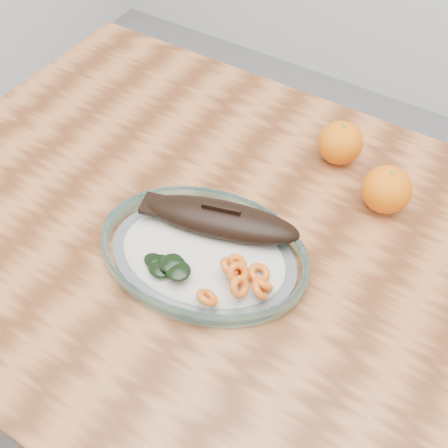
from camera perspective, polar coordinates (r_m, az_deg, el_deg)
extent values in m
plane|color=slate|center=(1.53, 1.35, -19.77)|extent=(3.00, 3.00, 0.00)
cube|color=#5E3016|center=(0.88, 2.20, -3.22)|extent=(1.20, 0.80, 0.04)
cylinder|color=brown|center=(1.56, -9.14, 5.46)|extent=(0.06, 0.06, 0.71)
ellipsoid|color=white|center=(0.85, -2.12, -3.24)|extent=(0.64, 0.51, 0.01)
torus|color=#98E6EC|center=(0.84, -2.14, -2.84)|extent=(0.66, 0.66, 0.03)
ellipsoid|color=white|center=(0.84, -2.16, -2.51)|extent=(0.57, 0.44, 0.02)
ellipsoid|color=black|center=(0.85, -0.29, 1.18)|extent=(0.26, 0.13, 0.04)
ellipsoid|color=black|center=(0.85, -0.29, 0.86)|extent=(0.22, 0.11, 0.02)
cube|color=black|center=(0.87, -6.98, 2.60)|extent=(0.06, 0.05, 0.01)
cube|color=black|center=(0.83, -0.30, 2.03)|extent=(0.06, 0.02, 0.02)
torus|color=#C0490E|center=(0.80, 3.63, -4.35)|extent=(0.04, 0.04, 0.02)
torus|color=#C0490E|center=(0.78, 3.72, -6.04)|extent=(0.04, 0.05, 0.04)
torus|color=#C0490E|center=(0.79, 1.60, -4.55)|extent=(0.04, 0.04, 0.03)
torus|color=#C0490E|center=(0.77, -1.76, -6.84)|extent=(0.05, 0.04, 0.03)
torus|color=#C0490E|center=(0.79, 4.01, -5.47)|extent=(0.04, 0.03, 0.04)
torus|color=#C0490E|center=(0.80, 1.20, -3.50)|extent=(0.04, 0.04, 0.03)
torus|color=#C0490E|center=(0.76, 1.61, -5.73)|extent=(0.03, 0.04, 0.04)
torus|color=#C0490E|center=(0.78, 0.56, -3.72)|extent=(0.04, 0.04, 0.04)
torus|color=#C0490E|center=(0.78, 1.42, -4.33)|extent=(0.04, 0.05, 0.03)
ellipsoid|color=black|center=(0.81, -5.57, -3.68)|extent=(0.05, 0.05, 0.01)
ellipsoid|color=black|center=(0.81, -6.67, -3.92)|extent=(0.04, 0.04, 0.01)
ellipsoid|color=black|center=(0.81, -6.61, -3.39)|extent=(0.05, 0.05, 0.01)
ellipsoid|color=black|center=(0.81, -6.80, -3.62)|extent=(0.05, 0.04, 0.01)
ellipsoid|color=black|center=(0.82, -7.15, -3.11)|extent=(0.04, 0.03, 0.01)
ellipsoid|color=black|center=(0.79, -4.74, -4.11)|extent=(0.05, 0.05, 0.01)
ellipsoid|color=black|center=(0.80, -5.47, -3.30)|extent=(0.04, 0.04, 0.01)
ellipsoid|color=black|center=(0.80, -5.27, -3.27)|extent=(0.04, 0.04, 0.01)
sphere|color=#F04904|center=(0.99, 11.73, 8.08)|extent=(0.08, 0.08, 0.08)
sphere|color=#F04904|center=(0.93, 16.18, 3.39)|extent=(0.08, 0.08, 0.08)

